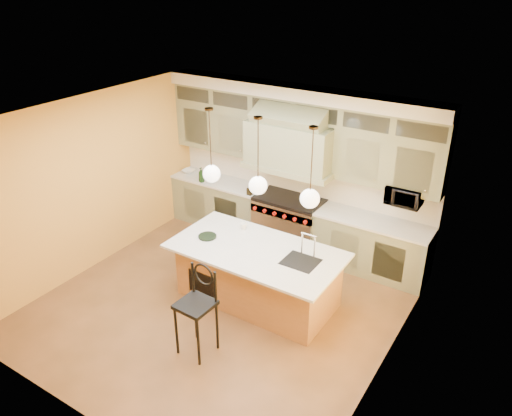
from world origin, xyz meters
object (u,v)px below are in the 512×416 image
Objects in this scene: range at (289,222)px; microwave at (404,195)px; kitchen_island at (258,274)px; counter_stool at (197,305)px.

microwave reaches higher than range.
microwave is at bearing 49.74° from kitchen_island.
microwave is (1.62, 3.16, 0.72)m from counter_stool.
counter_stool is at bearing -92.74° from kitchen_island.
counter_stool is at bearing -117.10° from microwave.
kitchen_island is 2.01× the size of counter_stool.
range is 1.74m from kitchen_island.
kitchen_island is at bearing 89.65° from counter_stool.
counter_stool is 2.34× the size of microwave.
microwave is (1.95, 0.11, 0.96)m from range.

